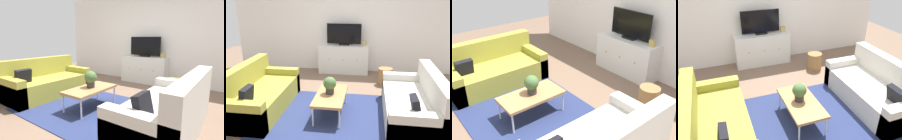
% 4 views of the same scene
% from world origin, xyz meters
% --- Properties ---
extents(ground_plane, '(10.00, 10.00, 0.00)m').
position_xyz_m(ground_plane, '(0.00, 0.00, 0.00)').
color(ground_plane, brown).
extents(wall_back, '(6.40, 0.12, 2.70)m').
position_xyz_m(wall_back, '(0.00, 2.55, 1.35)').
color(wall_back, white).
rests_on(wall_back, ground_plane).
extents(area_rug, '(2.50, 1.90, 0.01)m').
position_xyz_m(area_rug, '(0.00, -0.15, 0.01)').
color(area_rug, navy).
rests_on(area_rug, ground_plane).
extents(couch_left_side, '(0.89, 1.85, 0.84)m').
position_xyz_m(couch_left_side, '(-1.44, -0.10, 0.28)').
color(couch_left_side, olive).
rests_on(couch_left_side, ground_plane).
extents(couch_right_side, '(0.89, 1.85, 0.84)m').
position_xyz_m(couch_right_side, '(1.44, -0.10, 0.28)').
color(couch_right_side, beige).
rests_on(couch_right_side, ground_plane).
extents(coffee_table, '(0.52, 1.00, 0.39)m').
position_xyz_m(coffee_table, '(-0.04, -0.11, 0.36)').
color(coffee_table, '#A37547').
rests_on(coffee_table, ground_plane).
extents(potted_plant, '(0.23, 0.23, 0.31)m').
position_xyz_m(potted_plant, '(-0.06, -0.08, 0.56)').
color(potted_plant, '#2D2D2D').
rests_on(potted_plant, coffee_table).
extents(tv_console, '(1.34, 0.47, 0.77)m').
position_xyz_m(tv_console, '(-0.09, 2.27, 0.38)').
color(tv_console, silver).
rests_on(tv_console, ground_plane).
extents(flat_screen_tv, '(0.92, 0.16, 0.57)m').
position_xyz_m(flat_screen_tv, '(-0.09, 2.29, 1.05)').
color(flat_screen_tv, black).
rests_on(flat_screen_tv, tv_console).
extents(mantel_clock, '(0.11, 0.07, 0.13)m').
position_xyz_m(mantel_clock, '(0.46, 2.27, 0.83)').
color(mantel_clock, tan).
rests_on(mantel_clock, tv_console).
extents(wicker_basket, '(0.34, 0.34, 0.39)m').
position_xyz_m(wicker_basket, '(1.00, 1.53, 0.20)').
color(wicker_basket, olive).
rests_on(wicker_basket, ground_plane).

